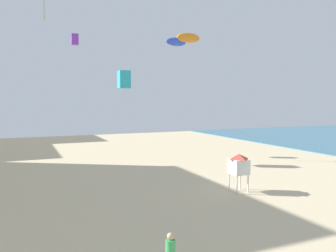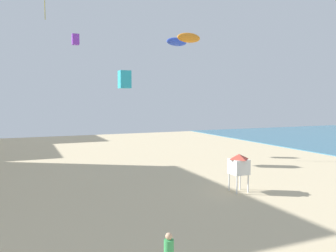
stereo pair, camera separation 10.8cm
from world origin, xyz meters
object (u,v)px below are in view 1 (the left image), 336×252
lifeguard_stand (239,164)px  kite_purple_box (75,39)px  kite_blue_parafoil (176,42)px  kite_cyan_box (124,79)px  kite_orange_parafoil_2 (188,38)px

lifeguard_stand → kite_purple_box: 25.46m
kite_purple_box → kite_blue_parafoil: (7.83, -10.58, -1.40)m
lifeguard_stand → kite_cyan_box: size_ratio=1.50×
kite_orange_parafoil_2 → kite_blue_parafoil: size_ratio=1.02×
kite_purple_box → lifeguard_stand: bearing=-71.4°
lifeguard_stand → kite_blue_parafoil: kite_blue_parafoil is taller
kite_cyan_box → kite_orange_parafoil_2: bearing=-59.1°
lifeguard_stand → kite_cyan_box: 15.39m
kite_cyan_box → kite_blue_parafoil: 6.17m
lifeguard_stand → kite_orange_parafoil_2: (-0.16, 7.17, 9.52)m
kite_cyan_box → kite_orange_parafoil_2: kite_orange_parafoil_2 is taller
kite_cyan_box → kite_purple_box: (-3.37, 8.17, 4.93)m
lifeguard_stand → kite_orange_parafoil_2: bearing=77.5°
kite_blue_parafoil → kite_orange_parafoil_2: bearing=-99.9°
kite_cyan_box → kite_blue_parafoil: size_ratio=0.82×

